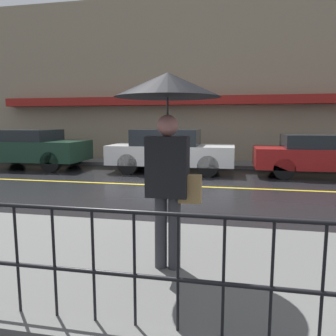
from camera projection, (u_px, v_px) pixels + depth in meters
The scene contains 10 objects.
ground_plane at pixel (167, 185), 8.97m from camera, with size 80.00×80.00×0.00m, color black.
sidewalk_near at pixel (84, 259), 4.01m from camera, with size 28.00×2.93×0.12m.
sidewalk_far at pixel (188, 163), 13.29m from camera, with size 28.00×1.62×0.12m.
lane_marking at pixel (167, 185), 8.97m from camera, with size 25.20×0.12×0.01m.
building_storefront at pixel (192, 82), 13.73m from camera, with size 28.00×0.85×6.90m.
railing_foreground at pixel (16, 244), 2.73m from camera, with size 12.00×0.04×0.95m.
pedestrian at pixel (168, 113), 3.41m from camera, with size 1.11×1.11×2.12m.
car_dark_green at pixel (30, 148), 12.32m from camera, with size 4.13×1.89×1.44m.
car_white at pixel (170, 150), 11.28m from camera, with size 4.26×1.76×1.48m.
car_red at pixel (325, 155), 10.33m from camera, with size 4.43×1.76×1.33m.
Camera 1 is at (1.76, -8.64, 1.73)m, focal length 35.00 mm.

